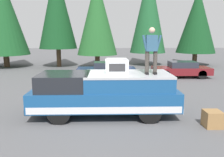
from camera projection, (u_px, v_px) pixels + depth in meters
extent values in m
plane|color=#565659|center=(96.00, 115.00, 9.26)|extent=(90.00, 90.00, 0.00)
cube|color=navy|center=(105.00, 98.00, 9.14)|extent=(2.00, 5.50, 0.70)
cube|color=silver|center=(105.00, 102.00, 9.18)|extent=(2.01, 5.39, 0.24)
cube|color=black|center=(64.00, 81.00, 8.98)|extent=(1.84, 1.87, 0.60)
cube|color=navy|center=(128.00, 82.00, 9.05)|extent=(1.92, 3.19, 0.52)
cube|color=#B7BABF|center=(128.00, 74.00, 9.00)|extent=(1.94, 3.19, 0.08)
cube|color=#232326|center=(34.00, 105.00, 9.12)|extent=(1.96, 0.16, 0.20)
cube|color=#B2B5BA|center=(174.00, 104.00, 9.27)|extent=(1.96, 0.16, 0.20)
cylinder|color=black|center=(59.00, 112.00, 8.31)|extent=(0.30, 0.84, 0.84)
cylinder|color=black|center=(67.00, 99.00, 9.98)|extent=(0.30, 0.84, 0.84)
cylinder|color=black|center=(150.00, 111.00, 8.40)|extent=(0.30, 0.84, 0.84)
cylinder|color=black|center=(142.00, 98.00, 10.07)|extent=(0.30, 0.84, 0.84)
cube|color=silver|center=(117.00, 66.00, 8.89)|extent=(0.64, 0.84, 0.52)
cube|color=#2D2D30|center=(117.00, 68.00, 8.58)|extent=(0.01, 0.59, 0.29)
cube|color=#99999E|center=(117.00, 59.00, 8.84)|extent=(0.58, 0.76, 0.04)
cylinder|color=#423D38|center=(155.00, 63.00, 8.70)|extent=(0.15, 0.15, 0.84)
cube|color=black|center=(155.00, 73.00, 8.73)|extent=(0.26, 0.11, 0.08)
cylinder|color=#423D38|center=(147.00, 63.00, 8.69)|extent=(0.15, 0.15, 0.84)
cube|color=black|center=(147.00, 73.00, 8.72)|extent=(0.26, 0.11, 0.08)
cube|color=#335B7A|center=(152.00, 43.00, 8.56)|extent=(0.24, 0.40, 0.58)
sphere|color=beige|center=(152.00, 30.00, 8.48)|extent=(0.22, 0.22, 0.22)
cylinder|color=#335B7A|center=(159.00, 43.00, 8.54)|extent=(0.09, 0.23, 0.58)
cylinder|color=#335B7A|center=(145.00, 43.00, 8.53)|extent=(0.09, 0.23, 0.58)
cube|color=maroon|center=(181.00, 71.00, 17.23)|extent=(1.64, 4.10, 0.50)
cube|color=#282D38|center=(183.00, 64.00, 17.14)|extent=(1.31, 1.89, 0.42)
cylinder|color=black|center=(166.00, 75.00, 16.52)|extent=(0.20, 0.62, 0.62)
cylinder|color=black|center=(161.00, 72.00, 17.93)|extent=(0.20, 0.62, 0.62)
cylinder|color=black|center=(202.00, 75.00, 16.59)|extent=(0.20, 0.62, 0.62)
cylinder|color=black|center=(194.00, 71.00, 18.00)|extent=(0.20, 0.62, 0.62)
cube|color=navy|center=(106.00, 71.00, 16.87)|extent=(1.64, 4.10, 0.50)
cube|color=#282D38|center=(108.00, 65.00, 16.78)|extent=(1.31, 1.89, 0.42)
cylinder|color=black|center=(88.00, 76.00, 16.16)|extent=(0.20, 0.62, 0.62)
cylinder|color=black|center=(89.00, 72.00, 17.57)|extent=(0.20, 0.62, 0.62)
cylinder|color=black|center=(125.00, 76.00, 16.23)|extent=(0.20, 0.62, 0.62)
cylinder|color=black|center=(123.00, 72.00, 17.64)|extent=(0.20, 0.62, 0.62)
cube|color=olive|center=(212.00, 119.00, 8.04)|extent=(0.56, 0.56, 0.56)
cylinder|color=#4C3826|center=(195.00, 59.00, 23.96)|extent=(0.46, 0.46, 1.26)
cone|color=#14421E|center=(197.00, 21.00, 23.27)|extent=(3.82, 3.82, 6.24)
cylinder|color=#4C3826|center=(147.00, 59.00, 24.17)|extent=(0.42, 0.42, 1.26)
cone|color=#1E562D|center=(149.00, 10.00, 23.29)|extent=(3.54, 3.54, 8.22)
cylinder|color=#4C3826|center=(97.00, 61.00, 22.22)|extent=(0.44, 0.44, 1.22)
cone|color=#235B28|center=(97.00, 16.00, 21.47)|extent=(3.68, 3.68, 6.95)
cylinder|color=#4C3826|center=(59.00, 58.00, 22.89)|extent=(0.43, 0.43, 1.75)
cone|color=#14421E|center=(57.00, 7.00, 22.03)|extent=(3.55, 3.55, 7.57)
cylinder|color=#4C3826|center=(7.00, 61.00, 22.67)|extent=(0.53, 0.53, 1.18)
cone|color=#194C23|center=(3.00, 14.00, 21.87)|extent=(4.45, 4.45, 7.44)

